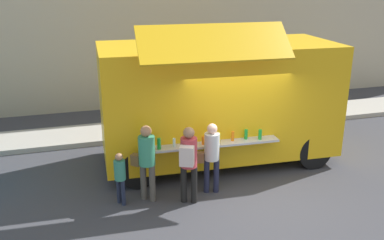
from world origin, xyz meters
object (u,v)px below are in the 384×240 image
at_px(customer_front_ordering, 211,152).
at_px(customer_rear_waiting, 146,157).
at_px(customer_mid_with_backpack, 189,158).
at_px(child_near_queue, 120,174).
at_px(trash_bin, 305,105).
at_px(food_truck_main, 218,99).

relative_size(customer_front_ordering, customer_rear_waiting, 0.95).
height_order(customer_mid_with_backpack, child_near_queue, customer_mid_with_backpack).
height_order(customer_front_ordering, customer_mid_with_backpack, customer_mid_with_backpack).
height_order(trash_bin, customer_rear_waiting, customer_rear_waiting).
height_order(customer_rear_waiting, child_near_queue, customer_rear_waiting).
bearing_deg(customer_mid_with_backpack, child_near_queue, 99.92).
height_order(customer_mid_with_backpack, customer_rear_waiting, customer_mid_with_backpack).
relative_size(customer_rear_waiting, child_near_queue, 1.46).
distance_m(customer_front_ordering, child_near_queue, 2.00).
bearing_deg(child_near_queue, customer_rear_waiting, -28.29).
relative_size(trash_bin, customer_front_ordering, 0.60).
distance_m(food_truck_main, customer_rear_waiting, 2.74).
distance_m(customer_mid_with_backpack, child_near_queue, 1.47).
relative_size(customer_mid_with_backpack, child_near_queue, 1.46).
bearing_deg(child_near_queue, food_truck_main, -0.36).
xyz_separation_m(trash_bin, customer_rear_waiting, (-6.08, -3.89, 0.52)).
bearing_deg(food_truck_main, customer_front_ordering, -111.84).
distance_m(food_truck_main, customer_mid_with_backpack, 2.45).
xyz_separation_m(customer_mid_with_backpack, child_near_queue, (-1.38, 0.36, -0.35)).
height_order(food_truck_main, child_near_queue, food_truck_main).
bearing_deg(customer_mid_with_backpack, customer_front_ordering, -36.69).
relative_size(food_truck_main, customer_rear_waiting, 3.47).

